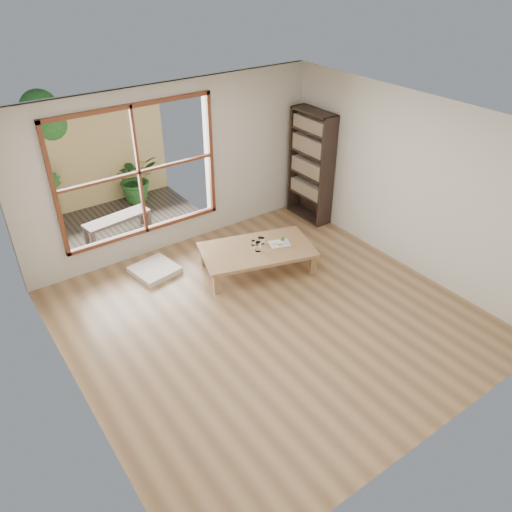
{
  "coord_description": "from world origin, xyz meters",
  "views": [
    {
      "loc": [
        -3.17,
        -4.17,
        4.29
      ],
      "look_at": [
        0.25,
        0.63,
        0.55
      ],
      "focal_mm": 35.0,
      "sensor_mm": 36.0,
      "label": 1
    }
  ],
  "objects_px": {
    "low_table": "(257,251)",
    "garden_bench": "(117,220)",
    "bookshelf": "(311,166)",
    "food_tray": "(280,242)"
  },
  "relations": [
    {
      "from": "bookshelf",
      "to": "garden_bench",
      "type": "relative_size",
      "value": 1.66
    },
    {
      "from": "bookshelf",
      "to": "food_tray",
      "type": "relative_size",
      "value": 5.32
    },
    {
      "from": "bookshelf",
      "to": "food_tray",
      "type": "bearing_deg",
      "value": -145.52
    },
    {
      "from": "low_table",
      "to": "bookshelf",
      "type": "xyz_separation_m",
      "value": [
        1.77,
        0.87,
        0.65
      ]
    },
    {
      "from": "food_tray",
      "to": "low_table",
      "type": "bearing_deg",
      "value": -173.61
    },
    {
      "from": "food_tray",
      "to": "garden_bench",
      "type": "relative_size",
      "value": 0.31
    },
    {
      "from": "bookshelf",
      "to": "garden_bench",
      "type": "height_order",
      "value": "bookshelf"
    },
    {
      "from": "low_table",
      "to": "garden_bench",
      "type": "height_order",
      "value": "garden_bench"
    },
    {
      "from": "food_tray",
      "to": "bookshelf",
      "type": "bearing_deg",
      "value": 55.01
    },
    {
      "from": "low_table",
      "to": "garden_bench",
      "type": "bearing_deg",
      "value": 138.77
    }
  ]
}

